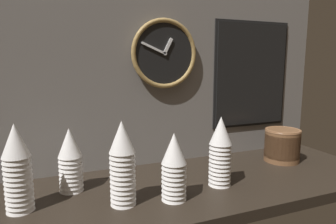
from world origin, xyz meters
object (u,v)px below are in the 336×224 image
cup_stack_left (70,160)px  cup_stack_far_left (17,168)px  cup_stack_center_left (122,163)px  cup_stack_center_right (220,151)px  bowl_stack_far_right (282,144)px  cup_stack_center (174,167)px  wall_clock (164,54)px  menu_board (251,75)px

cup_stack_left → cup_stack_far_left: bearing=-149.3°
cup_stack_left → cup_stack_center_left: (14.55, -16.98, 2.33)cm
cup_stack_center_right → bowl_stack_far_right: 43.69cm
cup_stack_left → cup_stack_center: (30.85, -20.12, 0.00)cm
cup_stack_far_left → wall_clock: size_ratio=0.92×
cup_stack_center → wall_clock: size_ratio=0.77×
cup_stack_center_right → cup_stack_center: (-20.52, -4.81, -1.56)cm
cup_stack_center → cup_stack_center_left: cup_stack_center_left is taller
cup_stack_center_right → cup_stack_far_left: (-67.17, 5.94, 0.78)cm
cup_stack_center → bowl_stack_far_right: bearing=16.1°
cup_stack_center_right → cup_stack_left: bearing=163.4°
bowl_stack_far_right → menu_board: bearing=105.1°
wall_clock → cup_stack_center_right: bearing=-71.9°
cup_stack_center → cup_stack_far_left: bearing=167.0°
cup_stack_center_right → cup_stack_left: cup_stack_center_right is taller
cup_stack_center → cup_stack_center_left: bearing=169.1°
cup_stack_left → cup_stack_far_left: 18.51cm
cup_stack_left → cup_stack_center_left: bearing=-49.4°
wall_clock → menu_board: (46.37, 0.89, -9.65)cm
bowl_stack_far_right → wall_clock: bearing=161.2°
cup_stack_far_left → bowl_stack_far_right: 108.93cm
cup_stack_left → cup_stack_center: bearing=-33.1°
cup_stack_center_right → bowl_stack_far_right: size_ratio=1.62×
cup_stack_center_right → cup_stack_far_left: 67.43cm
cup_stack_far_left → cup_stack_center: 47.92cm
cup_stack_center_left → cup_stack_center_right: bearing=2.6°
cup_stack_center_left → wall_clock: 54.63cm
cup_stack_center_left → bowl_stack_far_right: bearing=10.7°
wall_clock → cup_stack_left: bearing=-159.9°
cup_stack_left → cup_stack_center: size_ratio=1.00×
cup_stack_left → menu_board: menu_board is taller
cup_stack_left → menu_board: (87.80, 16.07, 27.72)cm
cup_stack_left → cup_stack_center_left: 22.48cm
menu_board → cup_stack_far_left: bearing=-166.2°
cup_stack_center → cup_stack_center_left: 16.77cm
cup_stack_center_right → wall_clock: size_ratio=0.87×
cup_stack_far_left → menu_board: bearing=13.8°
cup_stack_far_left → cup_stack_center_left: bearing=-14.1°
cup_stack_center_right → cup_stack_left: (-51.37, 15.32, -1.56)cm
bowl_stack_far_right → wall_clock: size_ratio=0.54×
cup_stack_left → bowl_stack_far_right: bearing=-1.4°
cup_stack_center_right → cup_stack_center_left: size_ratio=0.94×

